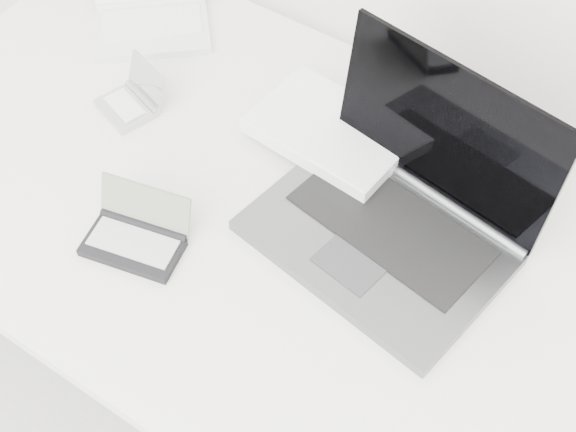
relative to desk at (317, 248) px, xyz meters
The scene contains 5 objects.
desk is the anchor object (origin of this frame).
laptop_large 0.14m from the desk, 64.93° to the left, with size 0.52×0.39×0.26m.
netbook_open_white 0.60m from the desk, 155.52° to the left, with size 0.34×0.34×0.07m.
pda_silver 0.42m from the desk, behind, with size 0.12×0.12×0.08m.
palmtop_charcoal 0.29m from the desk, 141.54° to the right, with size 0.17×0.14×0.08m.
Camera 1 is at (0.37, 0.91, 1.74)m, focal length 50.00 mm.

